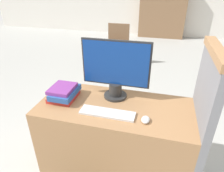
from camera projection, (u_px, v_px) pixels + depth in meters
desk at (114, 143)px, 1.75m from camera, size 1.21×0.56×0.78m
carrel_divider at (197, 131)px, 1.48m from camera, size 0.07×0.57×1.30m
monitor at (116, 70)px, 1.57m from camera, size 0.55×0.19×0.48m
keyboard at (107, 113)px, 1.46m from camera, size 0.41×0.11×0.02m
mouse at (146, 120)px, 1.38m from camera, size 0.06×0.08×0.03m
book_stack at (64, 93)px, 1.64m from camera, size 0.20×0.27×0.11m
far_chair at (117, 43)px, 4.10m from camera, size 0.44×0.44×0.87m
bookshelf_far at (163, 10)px, 6.09m from camera, size 1.38×0.32×1.63m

